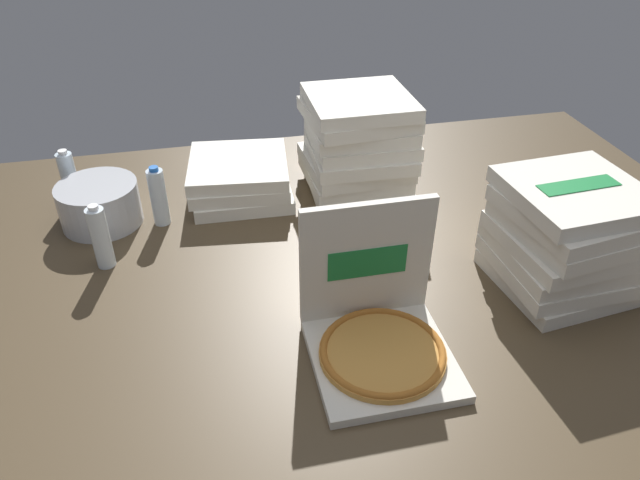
{
  "coord_description": "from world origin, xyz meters",
  "views": [
    {
      "loc": [
        -0.31,
        -1.44,
        1.22
      ],
      "look_at": [
        0.03,
        0.1,
        0.14
      ],
      "focal_mm": 33.59,
      "sensor_mm": 36.0,
      "label": 1
    }
  ],
  "objects_px": {
    "water_bottle_2": "(158,197)",
    "pizza_stack_left_mid": "(239,178)",
    "pizza_stack_right_mid": "(567,237)",
    "water_bottle_0": "(101,237)",
    "water_bottle_1": "(70,179)",
    "open_pizza_box": "(378,328)",
    "ice_bucket": "(100,204)",
    "pizza_stack_right_far": "(358,145)"
  },
  "relations": [
    {
      "from": "pizza_stack_right_far",
      "to": "pizza_stack_right_mid",
      "type": "xyz_separation_m",
      "value": [
        0.47,
        -0.73,
        -0.03
      ]
    },
    {
      "from": "open_pizza_box",
      "to": "pizza_stack_right_mid",
      "type": "relative_size",
      "value": 0.93
    },
    {
      "from": "open_pizza_box",
      "to": "ice_bucket",
      "type": "relative_size",
      "value": 1.4
    },
    {
      "from": "water_bottle_2",
      "to": "water_bottle_0",
      "type": "bearing_deg",
      "value": -128.86
    },
    {
      "from": "pizza_stack_right_far",
      "to": "pizza_stack_right_mid",
      "type": "height_order",
      "value": "pizza_stack_right_far"
    },
    {
      "from": "ice_bucket",
      "to": "water_bottle_2",
      "type": "bearing_deg",
      "value": -13.1
    },
    {
      "from": "pizza_stack_left_mid",
      "to": "pizza_stack_right_mid",
      "type": "bearing_deg",
      "value": -40.16
    },
    {
      "from": "pizza_stack_right_mid",
      "to": "water_bottle_0",
      "type": "bearing_deg",
      "value": 163.89
    },
    {
      "from": "water_bottle_0",
      "to": "water_bottle_1",
      "type": "xyz_separation_m",
      "value": [
        -0.15,
        0.44,
        0.0
      ]
    },
    {
      "from": "water_bottle_2",
      "to": "pizza_stack_left_mid",
      "type": "bearing_deg",
      "value": 25.52
    },
    {
      "from": "water_bottle_1",
      "to": "water_bottle_2",
      "type": "distance_m",
      "value": 0.4
    },
    {
      "from": "open_pizza_box",
      "to": "pizza_stack_right_mid",
      "type": "xyz_separation_m",
      "value": [
        0.66,
        0.17,
        0.1
      ]
    },
    {
      "from": "open_pizza_box",
      "to": "pizza_stack_right_far",
      "type": "distance_m",
      "value": 0.93
    },
    {
      "from": "pizza_stack_right_mid",
      "to": "water_bottle_0",
      "type": "height_order",
      "value": "pizza_stack_right_mid"
    },
    {
      "from": "ice_bucket",
      "to": "water_bottle_1",
      "type": "bearing_deg",
      "value": 125.97
    },
    {
      "from": "pizza_stack_right_mid",
      "to": "water_bottle_0",
      "type": "xyz_separation_m",
      "value": [
        -1.44,
        0.42,
        -0.07
      ]
    },
    {
      "from": "open_pizza_box",
      "to": "water_bottle_1",
      "type": "distance_m",
      "value": 1.39
    },
    {
      "from": "pizza_stack_left_mid",
      "to": "pizza_stack_right_far",
      "type": "distance_m",
      "value": 0.49
    },
    {
      "from": "open_pizza_box",
      "to": "water_bottle_0",
      "type": "height_order",
      "value": "open_pizza_box"
    },
    {
      "from": "water_bottle_0",
      "to": "water_bottle_2",
      "type": "relative_size",
      "value": 1.0
    },
    {
      "from": "open_pizza_box",
      "to": "pizza_stack_left_mid",
      "type": "bearing_deg",
      "value": 106.2
    },
    {
      "from": "water_bottle_2",
      "to": "water_bottle_1",
      "type": "bearing_deg",
      "value": 147.7
    },
    {
      "from": "water_bottle_0",
      "to": "water_bottle_1",
      "type": "height_order",
      "value": "same"
    },
    {
      "from": "water_bottle_1",
      "to": "water_bottle_2",
      "type": "height_order",
      "value": "same"
    },
    {
      "from": "pizza_stack_left_mid",
      "to": "pizza_stack_right_far",
      "type": "relative_size",
      "value": 1.01
    },
    {
      "from": "pizza_stack_left_mid",
      "to": "pizza_stack_right_mid",
      "type": "height_order",
      "value": "pizza_stack_right_mid"
    },
    {
      "from": "pizza_stack_right_far",
      "to": "water_bottle_1",
      "type": "distance_m",
      "value": 1.13
    },
    {
      "from": "ice_bucket",
      "to": "open_pizza_box",
      "type": "bearing_deg",
      "value": -47.02
    },
    {
      "from": "ice_bucket",
      "to": "water_bottle_0",
      "type": "height_order",
      "value": "water_bottle_0"
    },
    {
      "from": "water_bottle_0",
      "to": "water_bottle_1",
      "type": "relative_size",
      "value": 1.0
    },
    {
      "from": "pizza_stack_right_mid",
      "to": "water_bottle_1",
      "type": "xyz_separation_m",
      "value": [
        -1.59,
        0.86,
        -0.07
      ]
    },
    {
      "from": "pizza_stack_right_far",
      "to": "ice_bucket",
      "type": "distance_m",
      "value": 1.01
    },
    {
      "from": "pizza_stack_right_far",
      "to": "water_bottle_2",
      "type": "height_order",
      "value": "pizza_stack_right_far"
    },
    {
      "from": "pizza_stack_left_mid",
      "to": "water_bottle_0",
      "type": "relative_size",
      "value": 1.81
    },
    {
      "from": "ice_bucket",
      "to": "pizza_stack_right_mid",
      "type": "bearing_deg",
      "value": -25.38
    },
    {
      "from": "pizza_stack_right_mid",
      "to": "open_pizza_box",
      "type": "bearing_deg",
      "value": -165.53
    },
    {
      "from": "ice_bucket",
      "to": "water_bottle_1",
      "type": "xyz_separation_m",
      "value": [
        -0.12,
        0.16,
        0.03
      ]
    },
    {
      "from": "water_bottle_2",
      "to": "pizza_stack_right_mid",
      "type": "bearing_deg",
      "value": -27.31
    },
    {
      "from": "pizza_stack_left_mid",
      "to": "pizza_stack_right_mid",
      "type": "distance_m",
      "value": 1.24
    },
    {
      "from": "ice_bucket",
      "to": "water_bottle_0",
      "type": "xyz_separation_m",
      "value": [
        0.03,
        -0.28,
        0.03
      ]
    },
    {
      "from": "open_pizza_box",
      "to": "water_bottle_1",
      "type": "height_order",
      "value": "open_pizza_box"
    },
    {
      "from": "open_pizza_box",
      "to": "water_bottle_2",
      "type": "relative_size",
      "value": 1.75
    }
  ]
}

